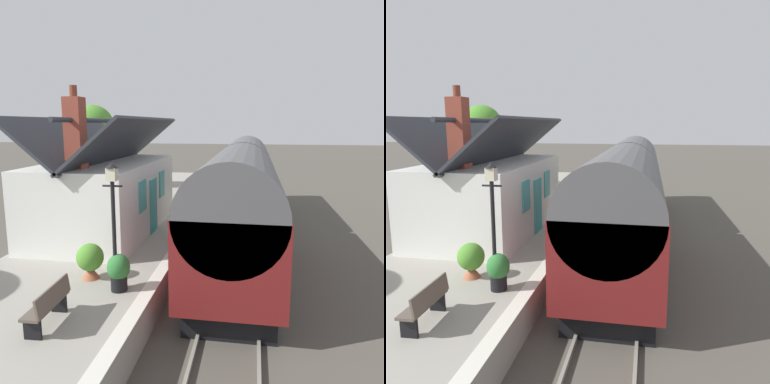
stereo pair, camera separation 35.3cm
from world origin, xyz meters
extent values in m
plane|color=#4C473F|center=(0.00, 0.00, 0.00)|extent=(160.00, 160.00, 0.00)
cube|color=gray|center=(0.00, 3.74, 0.45)|extent=(32.00, 5.47, 0.90)
cube|color=beige|center=(0.00, 1.18, 0.90)|extent=(32.00, 0.36, 0.02)
cube|color=gray|center=(0.00, -1.62, 0.07)|extent=(52.00, 0.08, 0.14)
cube|color=gray|center=(0.00, -0.18, 0.07)|extent=(52.00, 0.08, 0.14)
cube|color=black|center=(4.78, -0.90, 0.35)|extent=(8.19, 2.29, 0.70)
cube|color=beige|center=(4.78, -0.90, 1.85)|extent=(8.90, 2.70, 2.30)
cylinder|color=#515154|center=(4.78, -0.90, 3.00)|extent=(8.90, 2.65, 2.65)
cube|color=black|center=(4.78, 0.47, 2.14)|extent=(7.57, 0.03, 0.80)
cylinder|color=black|center=(7.45, -0.90, 0.35)|extent=(0.70, 2.16, 0.70)
cylinder|color=black|center=(2.11, -0.90, 0.35)|extent=(0.70, 2.16, 0.70)
cube|color=black|center=(9.25, -0.90, 2.25)|extent=(0.04, 2.16, 0.90)
cylinder|color=#F2EDCC|center=(9.27, -0.90, 1.27)|extent=(0.06, 0.24, 0.24)
cube|color=red|center=(9.31, -0.90, 0.82)|extent=(0.16, 2.56, 0.24)
cube|color=black|center=(-4.23, -0.90, 0.35)|extent=(7.47, 2.29, 0.70)
cube|color=maroon|center=(-4.23, -0.90, 1.85)|extent=(8.12, 2.70, 2.30)
cylinder|color=#515154|center=(-4.23, -0.90, 3.00)|extent=(8.12, 2.65, 2.65)
cube|color=black|center=(-4.23, 0.47, 2.14)|extent=(6.91, 0.03, 0.80)
cylinder|color=black|center=(-1.79, -0.90, 0.35)|extent=(0.70, 2.16, 0.70)
cylinder|color=black|center=(-6.67, -0.90, 0.35)|extent=(0.70, 2.16, 0.70)
cube|color=white|center=(-2.23, 4.36, 2.27)|extent=(7.18, 3.75, 2.75)
cube|color=#2D3038|center=(-2.23, 3.42, 4.43)|extent=(7.68, 2.13, 1.81)
cube|color=#2D3038|center=(-2.23, 5.29, 4.43)|extent=(7.68, 2.13, 1.81)
cylinder|color=#2D3038|center=(-2.23, 4.36, 5.22)|extent=(7.68, 0.16, 0.16)
cube|color=brown|center=(-4.58, 4.36, 4.79)|extent=(0.56, 0.56, 2.30)
cylinder|color=brown|center=(-4.58, 4.36, 6.12)|extent=(0.24, 0.24, 0.36)
cube|color=teal|center=(-2.17, 2.46, 1.95)|extent=(0.90, 0.06, 2.10)
cube|color=teal|center=(-3.57, 2.46, 2.60)|extent=(0.80, 0.05, 1.10)
cube|color=teal|center=(-0.77, 2.46, 2.60)|extent=(0.80, 0.05, 1.10)
cube|color=brown|center=(6.75, 2.76, 1.35)|extent=(1.41, 0.43, 0.06)
cube|color=brown|center=(6.74, 2.58, 1.58)|extent=(1.40, 0.13, 0.40)
cube|color=black|center=(6.19, 2.77, 1.12)|extent=(0.07, 0.36, 0.44)
cube|color=black|center=(7.31, 2.75, 1.12)|extent=(0.07, 0.36, 0.44)
cube|color=brown|center=(4.23, 2.50, 1.35)|extent=(1.41, 0.42, 0.06)
cube|color=brown|center=(4.22, 2.32, 1.58)|extent=(1.40, 0.13, 0.40)
cube|color=black|center=(3.67, 2.51, 1.12)|extent=(0.07, 0.36, 0.44)
cube|color=black|center=(4.79, 2.49, 1.12)|extent=(0.07, 0.36, 0.44)
cube|color=brown|center=(10.84, 2.78, 1.35)|extent=(1.41, 0.42, 0.06)
cube|color=brown|center=(10.84, 2.60, 1.58)|extent=(1.40, 0.12, 0.40)
cube|color=black|center=(10.28, 2.79, 1.12)|extent=(0.07, 0.36, 0.44)
cube|color=black|center=(11.40, 2.78, 1.12)|extent=(0.07, 0.36, 0.44)
cube|color=brown|center=(-9.37, 2.85, 1.35)|extent=(1.42, 0.46, 0.06)
cube|color=brown|center=(-9.36, 2.67, 1.58)|extent=(1.40, 0.17, 0.40)
cube|color=black|center=(-9.93, 2.82, 1.12)|extent=(0.08, 0.36, 0.44)
cube|color=black|center=(-8.81, 2.87, 1.12)|extent=(0.08, 0.36, 0.44)
cylinder|color=black|center=(-7.51, 1.93, 1.10)|extent=(0.42, 0.42, 0.42)
ellipsoid|color=#2D7233|center=(-7.51, 1.93, 1.52)|extent=(0.59, 0.59, 0.68)
cone|color=#9E5138|center=(-6.91, 2.97, 1.07)|extent=(0.50, 0.50, 0.35)
cylinder|color=#9E5138|center=(-6.91, 2.97, 0.93)|extent=(0.27, 0.27, 0.06)
ellipsoid|color=#4C8C2D|center=(-6.91, 2.97, 1.50)|extent=(0.74, 0.74, 0.76)
cylinder|color=#9E5138|center=(7.17, 5.50, 1.10)|extent=(0.37, 0.37, 0.40)
ellipsoid|color=#2D7233|center=(7.17, 5.50, 1.46)|extent=(0.46, 0.46, 0.44)
cone|color=#BB205D|center=(7.17, 5.50, 1.62)|extent=(0.09, 0.09, 0.18)
cylinder|color=black|center=(-7.50, 2.01, 2.33)|extent=(0.10, 0.10, 2.86)
cylinder|color=black|center=(-7.50, 2.01, 3.60)|extent=(0.05, 0.50, 0.05)
cube|color=beige|center=(-7.50, 2.01, 3.89)|extent=(0.24, 0.24, 0.32)
cone|color=black|center=(-7.50, 2.01, 4.11)|extent=(0.32, 0.32, 0.14)
cylinder|color=black|center=(8.24, 1.65, 1.45)|extent=(0.06, 0.06, 1.10)
cylinder|color=black|center=(8.84, 1.65, 1.45)|extent=(0.06, 0.06, 1.10)
cube|color=maroon|center=(8.54, 1.65, 2.22)|extent=(0.90, 0.06, 0.44)
cube|color=black|center=(8.54, 1.65, 2.22)|extent=(0.96, 0.03, 0.50)
cylinder|color=#4C3828|center=(7.18, 8.97, 2.01)|extent=(0.36, 0.36, 4.02)
ellipsoid|color=#4C8C2D|center=(7.18, 8.97, 4.96)|extent=(2.85, 2.68, 2.68)
camera|label=1|loc=(-16.14, -1.40, 5.10)|focal=35.31mm
camera|label=2|loc=(-16.08, -1.75, 5.10)|focal=35.31mm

